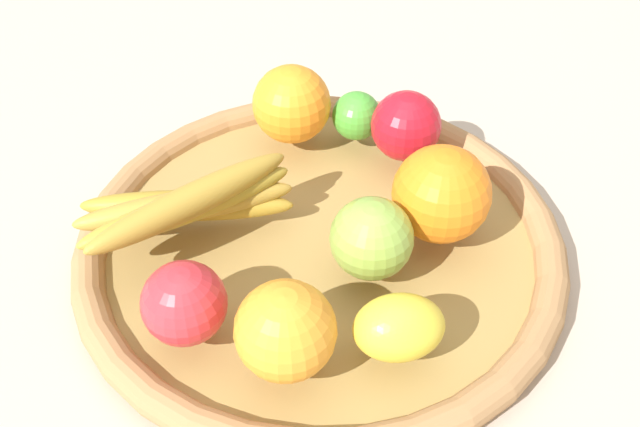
# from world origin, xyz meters

# --- Properties ---
(ground_plane) EXTENTS (2.40, 2.40, 0.00)m
(ground_plane) POSITION_xyz_m (0.00, 0.00, 0.00)
(ground_plane) COLOR #BCAC9A
(ground_plane) RESTS_ON ground
(basket) EXTENTS (0.43, 0.43, 0.03)m
(basket) POSITION_xyz_m (0.00, 0.00, 0.02)
(basket) COLOR #A08145
(basket) RESTS_ON ground_plane
(orange_2) EXTENTS (0.10, 0.10, 0.08)m
(orange_2) POSITION_xyz_m (0.05, -0.09, 0.08)
(orange_2) COLOR orange
(orange_2) RESTS_ON basket
(apple_1) EXTENTS (0.07, 0.07, 0.07)m
(apple_1) POSITION_xyz_m (-0.02, -0.06, 0.07)
(apple_1) COLOR #8AB246
(apple_1) RESTS_ON basket
(banana_bunch) EXTENTS (0.18, 0.18, 0.06)m
(banana_bunch) POSITION_xyz_m (-0.05, 0.10, 0.07)
(banana_bunch) COLOR #AD892B
(banana_bunch) RESTS_ON basket
(orange_1) EXTENTS (0.09, 0.09, 0.07)m
(orange_1) POSITION_xyz_m (-0.13, -0.04, 0.07)
(orange_1) COLOR orange
(orange_1) RESTS_ON basket
(lemon_0) EXTENTS (0.08, 0.09, 0.05)m
(lemon_0) POSITION_xyz_m (-0.09, -0.11, 0.06)
(lemon_0) COLOR yellow
(lemon_0) RESTS_ON basket
(lime_0) EXTENTS (0.06, 0.06, 0.05)m
(lime_0) POSITION_xyz_m (0.14, 0.03, 0.06)
(lime_0) COLOR green
(lime_0) RESTS_ON basket
(apple_0) EXTENTS (0.07, 0.07, 0.07)m
(apple_0) POSITION_xyz_m (0.13, -0.03, 0.07)
(apple_0) COLOR red
(apple_0) RESTS_ON basket
(apple_2) EXTENTS (0.08, 0.08, 0.06)m
(apple_2) POSITION_xyz_m (-0.14, 0.04, 0.07)
(apple_2) COLOR red
(apple_2) RESTS_ON basket
(orange_0) EXTENTS (0.10, 0.10, 0.08)m
(orange_0) POSITION_xyz_m (0.11, 0.08, 0.07)
(orange_0) COLOR orange
(orange_0) RESTS_ON basket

